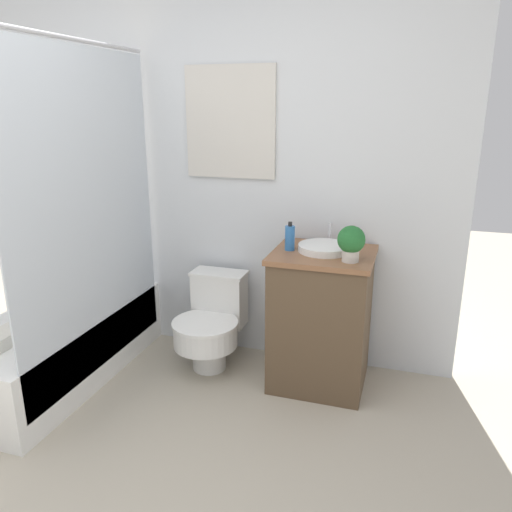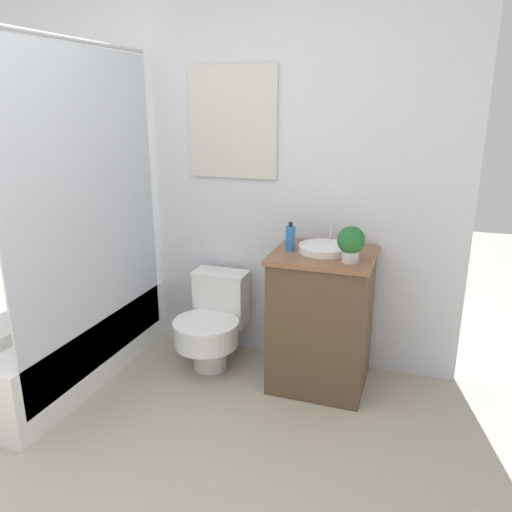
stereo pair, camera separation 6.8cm
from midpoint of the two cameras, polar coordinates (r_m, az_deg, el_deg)
wall_back at (r=3.32m, az=-4.02°, el=10.08°), size 3.20×0.07×2.50m
shower_area at (r=3.37m, az=-20.72°, el=-8.46°), size 0.66×1.42×1.98m
toilet at (r=3.28m, az=-4.36°, el=-7.50°), size 0.42×0.55×0.60m
vanity at (r=3.04m, az=8.11°, el=-7.19°), size 0.58×0.53×0.84m
sink at (r=2.91m, az=8.55°, el=0.88°), size 0.30×0.34×0.13m
soap_bottle at (r=2.90m, az=4.62°, el=2.07°), size 0.06×0.06×0.17m
potted_plant at (r=2.72m, az=11.51°, el=1.53°), size 0.15×0.15×0.20m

